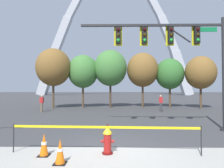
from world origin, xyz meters
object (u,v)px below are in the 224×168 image
traffic_cone_by_hydrant (44,145)px  traffic_cone_mid_sidewalk (60,152)px  monument_arch (114,37)px  pedestrian_walking_left (42,103)px  pedestrian_standing_center (161,103)px  fire_hydrant (107,140)px  traffic_signal_gantry (179,47)px

traffic_cone_by_hydrant → traffic_cone_mid_sidewalk: 0.97m
monument_arch → traffic_cone_mid_sidewalk: bearing=-91.4°
pedestrian_walking_left → pedestrian_standing_center: (11.40, 0.25, 0.00)m
fire_hydrant → traffic_cone_mid_sidewalk: bearing=-146.4°
monument_arch → pedestrian_walking_left: monument_arch is taller
monument_arch → pedestrian_standing_center: bearing=-84.6°
traffic_cone_mid_sidewalk → pedestrian_walking_left: (-5.39, 12.54, 0.46)m
traffic_signal_gantry → pedestrian_walking_left: traffic_signal_gantry is taller
traffic_cone_mid_sidewalk → monument_arch: (1.45, 61.03, 20.19)m
fire_hydrant → traffic_cone_mid_sidewalk: size_ratio=1.36×
pedestrian_walking_left → traffic_cone_mid_sidewalk: bearing=-66.8°
fire_hydrant → traffic_signal_gantry: bearing=45.2°
pedestrian_walking_left → pedestrian_standing_center: same height
traffic_cone_by_hydrant → traffic_cone_mid_sidewalk: (0.72, -0.66, 0.00)m
traffic_cone_mid_sidewalk → traffic_signal_gantry: 7.89m
pedestrian_standing_center → traffic_cone_by_hydrant: bearing=-119.0°
fire_hydrant → traffic_signal_gantry: 6.50m
fire_hydrant → traffic_cone_mid_sidewalk: (-1.35, -0.90, -0.11)m
traffic_signal_gantry → pedestrian_walking_left: 13.57m
monument_arch → pedestrian_walking_left: (-6.84, -48.49, -19.73)m
monument_arch → pedestrian_walking_left: 52.79m
traffic_signal_gantry → traffic_cone_by_hydrant: bearing=-145.6°
fire_hydrant → traffic_signal_gantry: (3.65, 3.68, 3.94)m
pedestrian_walking_left → traffic_signal_gantry: bearing=-37.5°
fire_hydrant → traffic_cone_by_hydrant: 2.08m
fire_hydrant → pedestrian_standing_center: 12.78m
traffic_cone_by_hydrant → pedestrian_walking_left: (-4.67, 11.88, 0.46)m
traffic_cone_by_hydrant → pedestrian_walking_left: size_ratio=0.46×
pedestrian_walking_left → monument_arch: bearing=82.0°
traffic_signal_gantry → monument_arch: bearing=93.6°
monument_arch → fire_hydrant: bearing=-90.1°
fire_hydrant → traffic_cone_mid_sidewalk: fire_hydrant is taller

